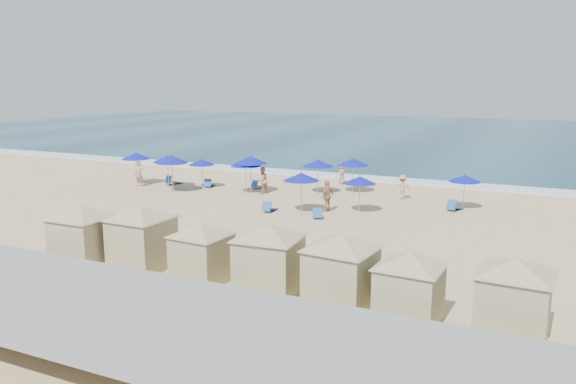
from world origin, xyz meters
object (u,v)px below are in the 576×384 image
(cabana_3, at_px, (269,250))
(umbrella_7, at_px, (318,163))
(beachgoer_1, at_px, (262,180))
(beachgoer_2, at_px, (327,196))
(trash_bin, at_px, (293,244))
(umbrella_1, at_px, (168,159))
(cabana_4, at_px, (341,261))
(beachgoer_4, at_px, (342,174))
(umbrella_3, at_px, (172,159))
(umbrella_9, at_px, (353,162))
(cabana_0, at_px, (83,228))
(cabana_5, at_px, (410,279))
(umbrella_6, at_px, (301,177))
(cabana_1, at_px, (141,229))
(umbrella_5, at_px, (246,163))
(umbrella_2, at_px, (202,162))
(cabana_6, at_px, (514,288))
(umbrella_8, at_px, (360,180))
(beachgoer_0, at_px, (139,174))
(umbrella_0, at_px, (136,156))
(cabana_2, at_px, (202,245))
(beachgoer_3, at_px, (402,187))
(umbrella_10, at_px, (465,179))
(umbrella_4, at_px, (251,160))

(cabana_3, bearing_deg, umbrella_7, 106.73)
(beachgoer_1, relative_size, beachgoer_2, 0.98)
(trash_bin, bearing_deg, cabana_3, -59.80)
(umbrella_1, bearing_deg, cabana_4, -39.24)
(umbrella_7, relative_size, beachgoer_4, 1.53)
(umbrella_3, height_order, umbrella_9, umbrella_3)
(trash_bin, bearing_deg, cabana_0, -127.20)
(cabana_5, height_order, beachgoer_2, cabana_5)
(trash_bin, relative_size, umbrella_6, 0.29)
(cabana_1, bearing_deg, cabana_0, -162.43)
(cabana_5, distance_m, beachgoer_2, 15.64)
(umbrella_5, height_order, umbrella_7, umbrella_5)
(umbrella_1, distance_m, umbrella_2, 2.43)
(cabana_6, distance_m, beachgoer_4, 25.70)
(umbrella_1, bearing_deg, cabana_0, -64.41)
(umbrella_8, bearing_deg, cabana_4, -74.52)
(cabana_6, relative_size, beachgoer_4, 2.73)
(trash_bin, bearing_deg, umbrella_7, 122.46)
(beachgoer_0, bearing_deg, umbrella_0, 131.28)
(umbrella_8, bearing_deg, beachgoer_2, -164.91)
(umbrella_6, xyz_separation_m, beachgoer_4, (-1.00, 9.78, -1.33))
(cabana_2, bearing_deg, beachgoer_0, 136.04)
(umbrella_2, relative_size, beachgoer_3, 1.33)
(cabana_1, height_order, beachgoer_3, cabana_1)
(umbrella_0, bearing_deg, cabana_6, -29.66)
(cabana_0, height_order, umbrella_1, cabana_0)
(umbrella_10, bearing_deg, cabana_4, -95.37)
(cabana_5, height_order, umbrella_4, umbrella_4)
(cabana_4, height_order, umbrella_8, cabana_4)
(umbrella_0, bearing_deg, umbrella_9, 13.27)
(umbrella_2, distance_m, umbrella_10, 18.07)
(cabana_0, relative_size, beachgoer_2, 2.41)
(cabana_1, relative_size, cabana_6, 1.06)
(cabana_1, distance_m, beachgoer_0, 18.85)
(trash_bin, relative_size, beachgoer_1, 0.39)
(cabana_0, xyz_separation_m, umbrella_4, (-1.20, 16.49, 0.68))
(umbrella_1, distance_m, umbrella_8, 14.92)
(beachgoer_0, height_order, beachgoer_1, beachgoer_0)
(cabana_1, xyz_separation_m, umbrella_9, (2.73, 18.67, 0.51))
(umbrella_3, xyz_separation_m, umbrella_10, (18.97, 3.09, -0.41))
(cabana_2, height_order, umbrella_2, cabana_2)
(umbrella_9, bearing_deg, beachgoer_2, -85.81)
(umbrella_1, bearing_deg, cabana_3, -43.67)
(cabana_6, xyz_separation_m, umbrella_2, (-21.86, 16.30, 0.31))
(cabana_3, xyz_separation_m, umbrella_6, (-4.07, 12.11, 0.50))
(umbrella_7, bearing_deg, cabana_4, -65.54)
(umbrella_7, distance_m, beachgoer_2, 5.44)
(cabana_0, relative_size, umbrella_8, 2.01)
(umbrella_9, bearing_deg, cabana_4, -72.47)
(umbrella_1, relative_size, beachgoer_1, 1.34)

